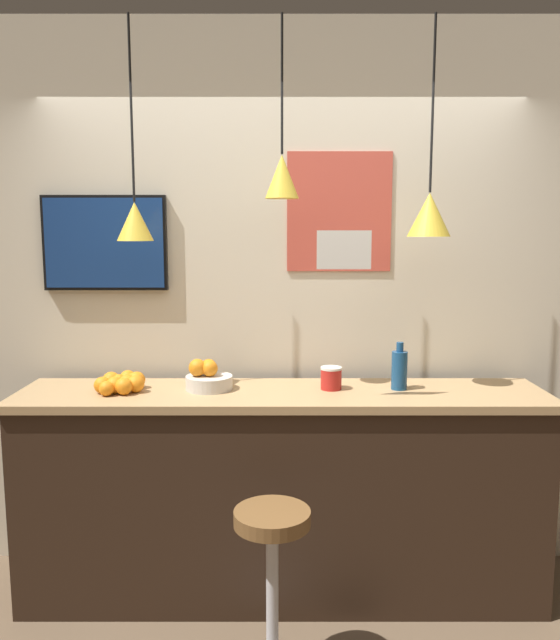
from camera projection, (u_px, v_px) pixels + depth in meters
name	position (u px, v px, depth m)	size (l,w,h in m)	color
back_wall	(280.00, 301.00, 3.35)	(8.00, 0.06, 2.90)	beige
service_counter	(280.00, 493.00, 3.10)	(2.57, 0.54, 1.05)	black
bar_stool	(270.00, 578.00, 2.50)	(0.41, 0.41, 0.73)	#B7B7BC
fruit_bowl	(206.00, 378.00, 3.06)	(0.23, 0.23, 0.15)	beige
orange_pile	(119.00, 383.00, 3.03)	(0.24, 0.26, 0.09)	orange
juice_bottle	(397.00, 369.00, 3.06)	(0.08, 0.08, 0.24)	navy
spread_jar	(329.00, 378.00, 3.06)	(0.10, 0.10, 0.11)	red
pendant_lamp_left	(133.00, 219.00, 2.94)	(0.17, 0.17, 1.03)	black
pendant_lamp_middle	(280.00, 175.00, 2.92)	(0.16, 0.16, 0.83)	black
pendant_lamp_right	(427.00, 213.00, 2.94)	(0.20, 0.20, 1.01)	black
mounted_tv	(103.00, 243.00, 3.25)	(0.65, 0.04, 0.49)	black
hanging_menu_board	(342.00, 250.00, 2.74)	(0.24, 0.01, 0.17)	white
wall_poster	(337.00, 212.00, 3.25)	(0.55, 0.01, 0.62)	#C64C3D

